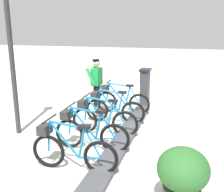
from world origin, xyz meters
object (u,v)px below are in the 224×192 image
lamp_post (10,37)px  planter_bush (183,176)px  bike_docked_3 (88,132)px  bike_docked_4 (70,149)px  worker_near_rack (97,82)px  bike_docked_0 (120,100)px  payment_kiosk (145,86)px  bike_docked_2 (102,118)px  bike_docked_1 (112,108)px

lamp_post → planter_bush: size_ratio=3.80×
bike_docked_3 → bike_docked_4: (0.00, 0.90, 0.00)m
bike_docked_4 → planter_bush: (-2.05, 0.50, 0.11)m
bike_docked_3 → worker_near_rack: 3.08m
bike_docked_0 → worker_near_rack: size_ratio=1.04×
bike_docked_0 → bike_docked_4: (0.00, 3.61, 0.00)m
bike_docked_4 → bike_docked_3: bearing=-90.0°
bike_docked_0 → bike_docked_4: 3.61m
worker_near_rack → lamp_post: 3.20m
bike_docked_0 → planter_bush: size_ratio=1.77×
payment_kiosk → lamp_post: 4.73m
bike_docked_4 → planter_bush: size_ratio=1.77×
bike_docked_0 → bike_docked_3: same height
payment_kiosk → bike_docked_3: payment_kiosk is taller
bike_docked_2 → bike_docked_4: bearing=90.0°
bike_docked_2 → planter_bush: bearing=131.7°
planter_bush → bike_docked_0: bearing=-63.5°
payment_kiosk → bike_docked_2: size_ratio=0.74×
bike_docked_0 → bike_docked_3: bearing=90.0°
lamp_post → planter_bush: (-4.15, 1.77, -1.89)m
bike_docked_4 → bike_docked_1: bearing=-90.0°
bike_docked_1 → bike_docked_4: same height
bike_docked_4 → planter_bush: 2.11m
bike_docked_4 → lamp_post: 3.17m
bike_docked_2 → bike_docked_3: same height
bike_docked_2 → lamp_post: (2.10, 0.53, 2.01)m
payment_kiosk → bike_docked_1: payment_kiosk is taller
bike_docked_2 → worker_near_rack: worker_near_rack is taller
bike_docked_2 → planter_bush: (-2.05, 2.30, 0.11)m
bike_docked_0 → bike_docked_1: (0.00, 0.90, 0.00)m
lamp_post → worker_near_rack: bearing=-115.7°
payment_kiosk → worker_near_rack: size_ratio=0.77×
bike_docked_2 → worker_near_rack: bearing=-66.5°
payment_kiosk → bike_docked_4: 4.79m
bike_docked_2 → bike_docked_4: 1.80m
bike_docked_2 → worker_near_rack: (0.87, -2.01, 0.48)m
bike_docked_4 → lamp_post: bearing=-31.3°
bike_docked_1 → bike_docked_4: size_ratio=1.00×
bike_docked_0 → lamp_post: size_ratio=0.47×
bike_docked_1 → bike_docked_4: 2.71m
bike_docked_0 → worker_near_rack: 1.02m
bike_docked_2 → bike_docked_0: bearing=-90.0°
bike_docked_3 → planter_bush: 2.49m
worker_near_rack → bike_docked_1: bearing=128.3°
bike_docked_1 → bike_docked_2: (0.00, 0.90, 0.00)m
payment_kiosk → bike_docked_0: 1.30m
payment_kiosk → bike_docked_2: 3.01m
bike_docked_1 → lamp_post: size_ratio=0.47×
bike_docked_0 → planter_bush: (-2.05, 4.11, 0.11)m
bike_docked_0 → worker_near_rack: worker_near_rack is taller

